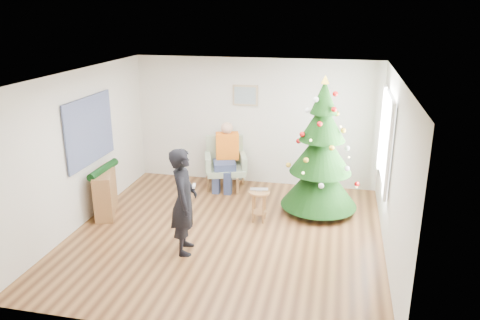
% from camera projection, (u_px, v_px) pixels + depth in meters
% --- Properties ---
extents(floor, '(5.00, 5.00, 0.00)m').
position_uv_depth(floor, '(226.00, 234.00, 7.68)').
color(floor, brown).
rests_on(floor, ground).
extents(ceiling, '(5.00, 5.00, 0.00)m').
position_uv_depth(ceiling, '(225.00, 75.00, 6.86)').
color(ceiling, white).
rests_on(ceiling, wall_back).
extents(wall_back, '(5.00, 0.00, 5.00)m').
position_uv_depth(wall_back, '(255.00, 122.00, 9.59)').
color(wall_back, silver).
rests_on(wall_back, floor).
extents(wall_front, '(5.00, 0.00, 5.00)m').
position_uv_depth(wall_front, '(168.00, 231.00, 4.95)').
color(wall_front, silver).
rests_on(wall_front, floor).
extents(wall_left, '(0.00, 5.00, 5.00)m').
position_uv_depth(wall_left, '(80.00, 149.00, 7.78)').
color(wall_left, silver).
rests_on(wall_left, floor).
extents(wall_right, '(0.00, 5.00, 5.00)m').
position_uv_depth(wall_right, '(393.00, 171.00, 6.76)').
color(wall_right, silver).
rests_on(wall_right, floor).
extents(window_panel, '(0.04, 1.30, 1.40)m').
position_uv_depth(window_panel, '(387.00, 139.00, 7.63)').
color(window_panel, white).
rests_on(window_panel, wall_right).
extents(curtains, '(0.05, 1.75, 1.50)m').
position_uv_depth(curtains, '(385.00, 139.00, 7.64)').
color(curtains, white).
rests_on(curtains, wall_right).
extents(christmas_tree, '(1.37, 1.37, 2.48)m').
position_uv_depth(christmas_tree, '(321.00, 153.00, 8.20)').
color(christmas_tree, '#3F2816').
rests_on(christmas_tree, floor).
extents(stool, '(0.37, 0.37, 0.55)m').
position_uv_depth(stool, '(259.00, 206.00, 8.08)').
color(stool, brown).
rests_on(stool, floor).
extents(laptop, '(0.33, 0.24, 0.02)m').
position_uv_depth(laptop, '(259.00, 190.00, 7.99)').
color(laptop, silver).
rests_on(laptop, stool).
extents(armchair, '(0.97, 0.94, 1.04)m').
position_uv_depth(armchair, '(225.00, 169.00, 9.58)').
color(armchair, '#93A585').
rests_on(armchair, floor).
extents(seated_person, '(0.55, 0.72, 1.36)m').
position_uv_depth(seated_person, '(226.00, 155.00, 9.42)').
color(seated_person, navy).
rests_on(seated_person, armchair).
extents(standing_man, '(0.52, 0.67, 1.64)m').
position_uv_depth(standing_man, '(184.00, 201.00, 6.92)').
color(standing_man, black).
rests_on(standing_man, floor).
extents(game_controller, '(0.06, 0.13, 0.04)m').
position_uv_depth(game_controller, '(194.00, 186.00, 6.77)').
color(game_controller, white).
rests_on(game_controller, standing_man).
extents(console, '(0.65, 1.04, 0.80)m').
position_uv_depth(console, '(105.00, 192.00, 8.39)').
color(console, brown).
rests_on(console, floor).
extents(garland, '(0.14, 0.90, 0.14)m').
position_uv_depth(garland, '(103.00, 169.00, 8.25)').
color(garland, black).
rests_on(garland, console).
extents(tapestry, '(0.03, 1.50, 1.15)m').
position_uv_depth(tapestry, '(90.00, 130.00, 7.97)').
color(tapestry, black).
rests_on(tapestry, wall_left).
extents(framed_picture, '(0.52, 0.05, 0.42)m').
position_uv_depth(framed_picture, '(245.00, 95.00, 9.42)').
color(framed_picture, tan).
rests_on(framed_picture, wall_back).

